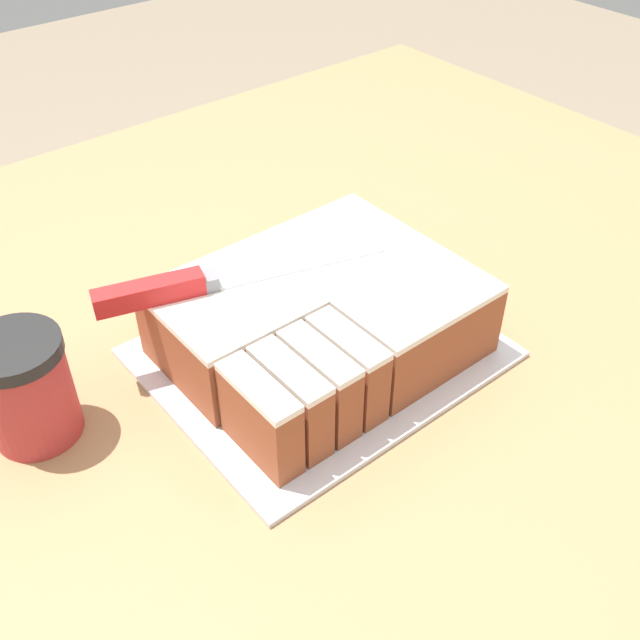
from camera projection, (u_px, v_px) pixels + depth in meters
countertop at (303, 533)px, 1.17m from camera, size 1.40×1.10×0.92m
cake_board at (320, 353)px, 0.81m from camera, size 0.35×0.29×0.01m
cake at (321, 318)px, 0.78m from camera, size 0.30×0.24×0.09m
knife at (180, 286)px, 0.74m from camera, size 0.30×0.11×0.02m
coffee_cup at (26, 388)px, 0.69m from camera, size 0.09×0.09×0.11m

